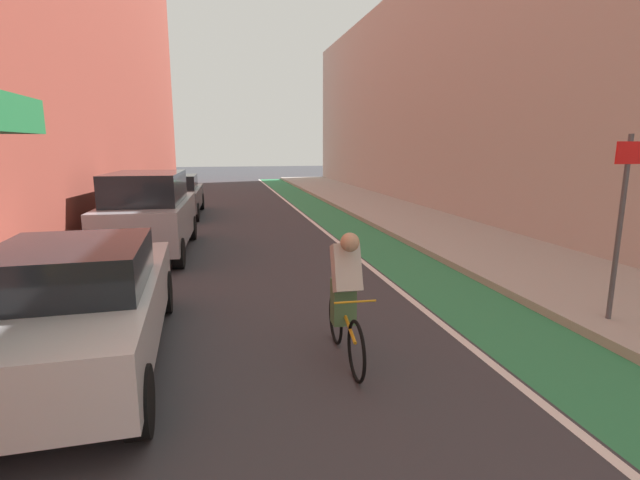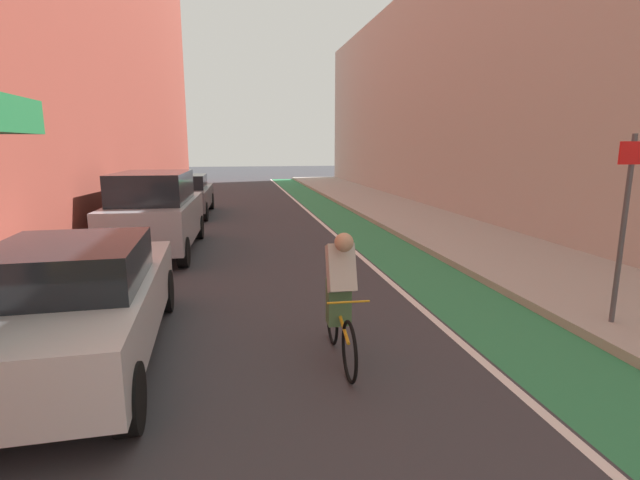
% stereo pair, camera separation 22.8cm
% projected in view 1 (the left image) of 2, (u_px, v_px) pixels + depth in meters
% --- Properties ---
extents(ground_plane, '(94.57, 94.57, 0.00)m').
position_uv_depth(ground_plane, '(258.00, 235.00, 13.87)').
color(ground_plane, '#38383D').
extents(bike_lane_paint, '(1.60, 42.99, 0.00)m').
position_uv_depth(bike_lane_paint, '(339.00, 222.00, 16.41)').
color(bike_lane_paint, '#2D8451').
rests_on(bike_lane_paint, ground).
extents(lane_divider_stripe, '(0.12, 42.99, 0.00)m').
position_uv_depth(lane_divider_stripe, '(313.00, 222.00, 16.22)').
color(lane_divider_stripe, white).
rests_on(lane_divider_stripe, ground).
extents(sidewalk_right, '(3.42, 42.99, 0.14)m').
position_uv_depth(sidewalk_right, '(406.00, 217.00, 16.91)').
color(sidewalk_right, '#A8A59E').
rests_on(sidewalk_right, ground).
extents(building_facade_right, '(2.40, 38.99, 9.58)m').
position_uv_depth(building_facade_right, '(461.00, 89.00, 18.50)').
color(building_facade_right, '#B2ADA3').
rests_on(building_facade_right, ground).
extents(parked_sedan_white, '(1.95, 4.49, 1.53)m').
position_uv_depth(parked_sedan_white, '(80.00, 304.00, 5.50)').
color(parked_sedan_white, silver).
rests_on(parked_sedan_white, ground).
extents(parked_suv_silver, '(1.99, 4.39, 1.98)m').
position_uv_depth(parked_suv_silver, '(149.00, 213.00, 11.32)').
color(parked_suv_silver, '#9EA0A8').
rests_on(parked_suv_silver, ground).
extents(parked_sedan_gray, '(2.11, 4.41, 1.53)m').
position_uv_depth(parked_sedan_gray, '(173.00, 195.00, 17.58)').
color(parked_sedan_gray, '#595B60').
rests_on(parked_sedan_gray, ground).
extents(cyclist_mid, '(0.48, 1.75, 1.63)m').
position_uv_depth(cyclist_mid, '(345.00, 297.00, 5.67)').
color(cyclist_mid, black).
rests_on(cyclist_mid, ground).
extents(street_sign_post, '(0.44, 0.07, 2.61)m').
position_uv_depth(street_sign_post, '(622.00, 212.00, 6.52)').
color(street_sign_post, '#4C4C51').
rests_on(street_sign_post, sidewalk_right).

